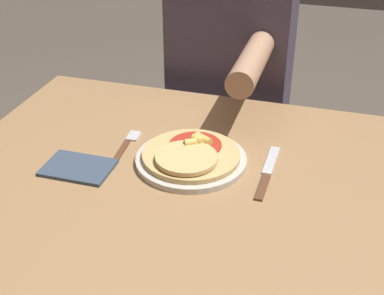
{
  "coord_description": "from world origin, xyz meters",
  "views": [
    {
      "loc": [
        0.29,
        -0.93,
        1.38
      ],
      "look_at": [
        0.0,
        0.06,
        0.76
      ],
      "focal_mm": 50.0,
      "sensor_mm": 36.0,
      "label": 1
    }
  ],
  "objects_px": {
    "pizza": "(192,154)",
    "dining_table": "(184,216)",
    "plate": "(192,160)",
    "person_diner": "(231,79)",
    "fork": "(125,146)",
    "knife": "(267,173)"
  },
  "relations": [
    {
      "from": "pizza",
      "to": "dining_table",
      "type": "bearing_deg",
      "value": -92.46
    },
    {
      "from": "plate",
      "to": "person_diner",
      "type": "xyz_separation_m",
      "value": [
        -0.03,
        0.54,
        -0.03
      ]
    },
    {
      "from": "fork",
      "to": "knife",
      "type": "height_order",
      "value": "same"
    },
    {
      "from": "plate",
      "to": "fork",
      "type": "distance_m",
      "value": 0.17
    },
    {
      "from": "pizza",
      "to": "fork",
      "type": "height_order",
      "value": "pizza"
    },
    {
      "from": "person_diner",
      "to": "fork",
      "type": "bearing_deg",
      "value": -105.15
    },
    {
      "from": "dining_table",
      "to": "knife",
      "type": "xyz_separation_m",
      "value": [
        0.17,
        0.06,
        0.11
      ]
    },
    {
      "from": "plate",
      "to": "pizza",
      "type": "xyz_separation_m",
      "value": [
        0.0,
        -0.0,
        0.02
      ]
    },
    {
      "from": "plate",
      "to": "person_diner",
      "type": "height_order",
      "value": "person_diner"
    },
    {
      "from": "plate",
      "to": "pizza",
      "type": "relative_size",
      "value": 1.14
    },
    {
      "from": "pizza",
      "to": "fork",
      "type": "relative_size",
      "value": 1.26
    },
    {
      "from": "dining_table",
      "to": "fork",
      "type": "height_order",
      "value": "fork"
    },
    {
      "from": "fork",
      "to": "person_diner",
      "type": "relative_size",
      "value": 0.15
    },
    {
      "from": "fork",
      "to": "pizza",
      "type": "bearing_deg",
      "value": -8.21
    },
    {
      "from": "person_diner",
      "to": "pizza",
      "type": "bearing_deg",
      "value": -86.58
    },
    {
      "from": "fork",
      "to": "person_diner",
      "type": "xyz_separation_m",
      "value": [
        0.14,
        0.52,
        -0.02
      ]
    },
    {
      "from": "plate",
      "to": "knife",
      "type": "relative_size",
      "value": 1.15
    },
    {
      "from": "dining_table",
      "to": "plate",
      "type": "height_order",
      "value": "plate"
    },
    {
      "from": "pizza",
      "to": "knife",
      "type": "height_order",
      "value": "pizza"
    },
    {
      "from": "dining_table",
      "to": "person_diner",
      "type": "bearing_deg",
      "value": 92.89
    },
    {
      "from": "plate",
      "to": "knife",
      "type": "xyz_separation_m",
      "value": [
        0.17,
        0.0,
        -0.0
      ]
    },
    {
      "from": "fork",
      "to": "knife",
      "type": "relative_size",
      "value": 0.8
    }
  ]
}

